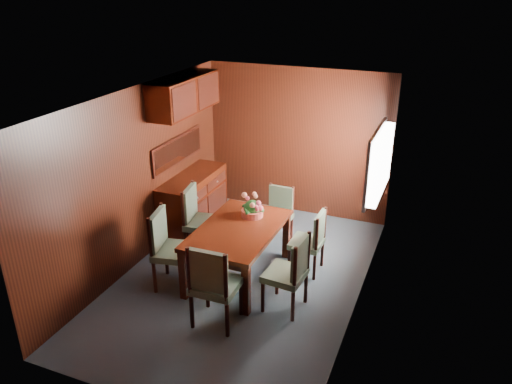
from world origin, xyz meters
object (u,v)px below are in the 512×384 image
at_px(chair_head, 213,282).
at_px(flower_centerpiece, 252,206).
at_px(sideboard, 193,203).
at_px(chair_right_near, 291,270).
at_px(chair_left_near, 168,245).
at_px(dining_table, 238,235).

relative_size(chair_head, flower_centerpiece, 3.32).
relative_size(sideboard, chair_right_near, 1.43).
bearing_deg(sideboard, chair_right_near, -33.93).
relative_size(chair_left_near, chair_right_near, 1.07).
bearing_deg(sideboard, chair_head, -56.12).
bearing_deg(dining_table, chair_head, -81.15).
height_order(dining_table, chair_right_near, chair_right_near).
distance_m(dining_table, chair_right_near, 0.95).
xyz_separation_m(chair_head, flower_centerpiece, (-0.11, 1.41, 0.29)).
bearing_deg(sideboard, dining_table, -38.89).
height_order(chair_left_near, chair_head, chair_head).
height_order(dining_table, flower_centerpiece, flower_centerpiece).
relative_size(dining_table, chair_right_near, 1.57).
bearing_deg(sideboard, chair_left_near, -73.19).
relative_size(dining_table, chair_head, 1.47).
distance_m(chair_right_near, flower_centerpiece, 1.19).
distance_m(chair_head, flower_centerpiece, 1.45).
bearing_deg(chair_right_near, sideboard, 60.88).
bearing_deg(chair_right_near, dining_table, 68.80).
xyz_separation_m(sideboard, chair_head, (1.33, -1.98, 0.13)).
height_order(chair_head, flower_centerpiece, chair_head).
bearing_deg(flower_centerpiece, sideboard, 154.87).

